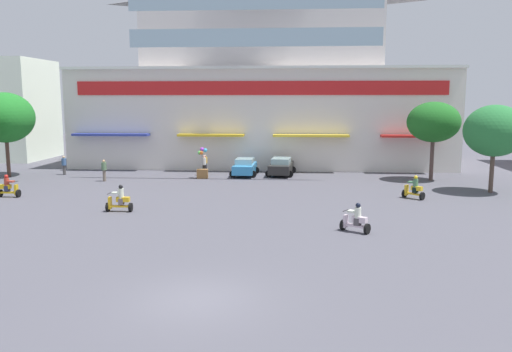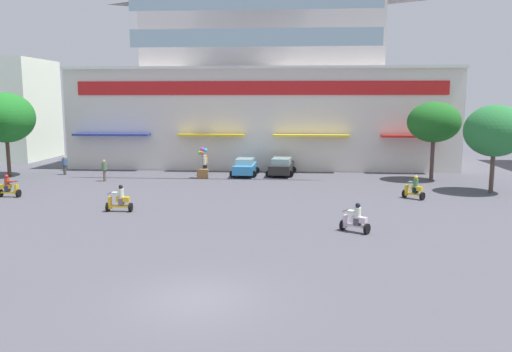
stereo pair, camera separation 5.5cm
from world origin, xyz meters
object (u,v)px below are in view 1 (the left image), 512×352
plaza_tree_0 (5,118)px  pedestrian_2 (204,164)px  parked_car_1 (281,166)px  scooter_rider_1 (119,201)px  pedestrian_0 (205,163)px  pedestrian_3 (64,164)px  scooter_rider_0 (414,189)px  scooter_rider_2 (9,188)px  scooter_rider_4 (356,220)px  plaza_tree_3 (495,131)px  balloon_vendor_cart (202,168)px  pedestrian_1 (104,169)px  plaza_tree_1 (434,122)px  parked_car_0 (245,167)px

plaza_tree_0 → pedestrian_2: 16.91m
parked_car_1 → scooter_rider_1: (-9.04, -15.07, -0.10)m
pedestrian_0 → pedestrian_3: pedestrian_3 is taller
scooter_rider_0 → pedestrian_2: pedestrian_2 is taller
scooter_rider_2 → scooter_rider_4: 23.24m
parked_car_1 → scooter_rider_2: bearing=-147.8°
scooter_rider_1 → pedestrian_0: pedestrian_0 is taller
plaza_tree_3 → balloon_vendor_cart: plaza_tree_3 is taller
pedestrian_3 → balloon_vendor_cart: (12.28, -1.12, -0.06)m
plaza_tree_3 → pedestrian_1: size_ratio=3.53×
parked_car_1 → pedestrian_1: size_ratio=2.57×
pedestrian_2 → pedestrian_3: pedestrian_2 is taller
scooter_rider_4 → scooter_rider_0: bearing=61.3°
plaza_tree_1 → plaza_tree_0: bearing=-179.2°
parked_car_1 → plaza_tree_1: bearing=-9.3°
plaza_tree_3 → scooter_rider_0: bearing=-155.4°
pedestrian_1 → pedestrian_2: size_ratio=1.00×
plaza_tree_1 → scooter_rider_2: plaza_tree_1 is taller
scooter_rider_0 → scooter_rider_2: 26.88m
scooter_rider_2 → pedestrian_3: (-0.82, 10.18, 0.29)m
scooter_rider_1 → plaza_tree_0: bearing=137.8°
scooter_rider_0 → scooter_rider_2: size_ratio=1.02×
pedestrian_2 → scooter_rider_1: bearing=-99.6°
scooter_rider_0 → pedestrian_1: size_ratio=0.90×
pedestrian_0 → pedestrian_3: size_ratio=0.97×
plaza_tree_3 → scooter_rider_4: 16.22m
scooter_rider_1 → pedestrian_1: 11.83m
plaza_tree_1 → pedestrian_1: 26.46m
plaza_tree_3 → scooter_rider_4: (-10.76, -11.56, -3.71)m
plaza_tree_3 → parked_car_0: 19.48m
parked_car_0 → scooter_rider_2: size_ratio=2.60×
plaza_tree_1 → pedestrian_0: (-18.87, 2.98, -3.76)m
parked_car_0 → pedestrian_1: (-10.88, -3.82, 0.23)m
plaza_tree_3 → balloon_vendor_cart: 22.14m
pedestrian_2 → plaza_tree_3: bearing=-17.0°
parked_car_0 → plaza_tree_3: bearing=-20.5°
plaza_tree_3 → scooter_rider_0: plaza_tree_3 is taller
plaza_tree_1 → plaza_tree_3: (2.73, -5.22, -0.35)m
scooter_rider_2 → pedestrian_2: 15.55m
scooter_rider_1 → balloon_vendor_cart: bearing=78.6°
pedestrian_1 → pedestrian_2: same height
plaza_tree_1 → parked_car_1: size_ratio=1.42×
pedestrian_0 → parked_car_0: bearing=-22.3°
scooter_rider_1 → scooter_rider_2: bearing=156.9°
plaza_tree_0 → plaza_tree_3: bearing=-7.1°
pedestrian_1 → pedestrian_3: pedestrian_1 is taller
plaza_tree_1 → pedestrian_1: size_ratio=3.64×
scooter_rider_4 → pedestrian_0: pedestrian_0 is taller
plaza_tree_3 → parked_car_0: plaza_tree_3 is taller
plaza_tree_3 → scooter_rider_1: size_ratio=3.85×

